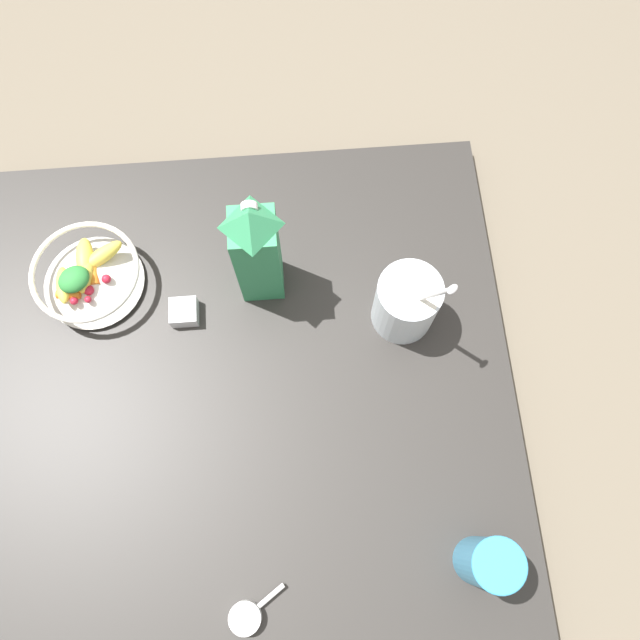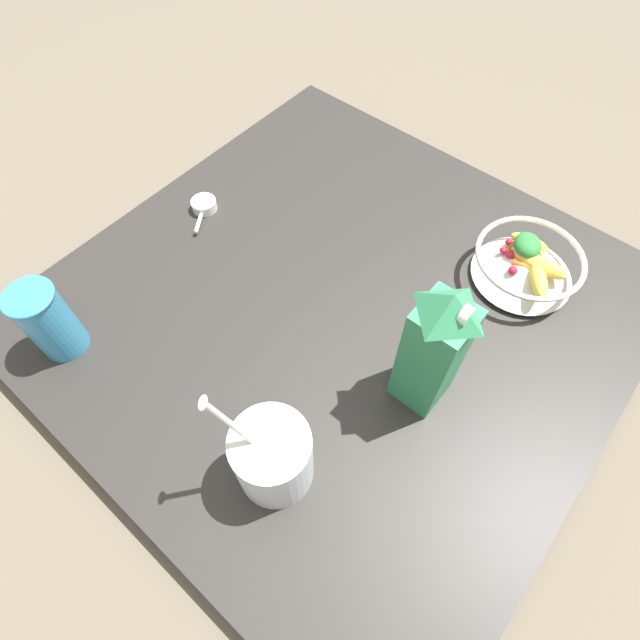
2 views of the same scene
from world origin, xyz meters
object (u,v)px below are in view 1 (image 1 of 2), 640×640
Objects in this scene: spice_jar at (184,312)px; drinking_cup at (488,563)px; fruit_bowl at (88,276)px; milk_carton at (257,251)px; yogurt_tub at (407,302)px.

drinking_cup is at bearing 135.44° from spice_jar.
drinking_cup is (-0.63, 0.53, 0.03)m from fruit_bowl.
milk_carton is 0.27m from yogurt_tub.
drinking_cup is 2.94× the size of spice_jar.
milk_carton reaches higher than spice_jar.
spice_jar is at bearing -4.64° from yogurt_tub.
yogurt_tub reaches higher than spice_jar.
milk_carton is at bearing 176.66° from fruit_bowl.
yogurt_tub is 0.43m from drinking_cup.
milk_carton is 0.60m from drinking_cup.
fruit_bowl is 3.97× the size of spice_jar.
drinking_cup is at bearing 139.94° from fruit_bowl.
spice_jar is at bearing 156.20° from fruit_bowl.
drinking_cup is at bearing 121.87° from milk_carton.
spice_jar is (0.46, -0.45, -0.06)m from drinking_cup.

